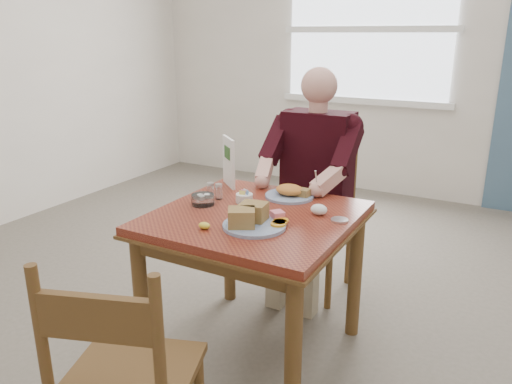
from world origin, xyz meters
The scene contains 16 objects.
floor centered at (0.00, 0.00, 0.00)m, with size 6.00×6.00×0.00m, color #5F584D.
wall_back centered at (0.00, 3.00, 1.40)m, with size 5.50×5.50×0.00m, color silver.
lemon_wedge centered at (-0.10, -0.28, 0.77)m, with size 0.06×0.04×0.03m, color yellow.
napkin centered at (0.27, 0.13, 0.78)m, with size 0.08×0.07×0.05m, color white.
metal_dish centered at (0.39, 0.10, 0.76)m, with size 0.08×0.08×0.01m, color silver.
window centered at (-0.40, 2.97, 1.60)m, with size 1.72×0.04×1.42m.
table centered at (0.00, 0.00, 0.64)m, with size 0.92×0.92×0.75m.
chair_far centered at (0.00, 0.80, 0.48)m, with size 0.42×0.42×0.95m.
chair_near centered at (0.04, -0.96, 0.48)m, with size 0.54×0.54×0.95m.
diner centered at (0.00, 0.71, 0.81)m, with size 0.53×0.56×1.39m.
near_plate centered at (0.07, -0.15, 0.78)m, with size 0.36×0.36×0.09m.
far_plate centered at (0.05, 0.30, 0.78)m, with size 0.27×0.27×0.07m.
caddy centered at (-0.12, 0.12, 0.77)m, with size 0.11×0.11×0.06m.
shakers centered at (-0.29, 0.10, 0.79)m, with size 0.09×0.04×0.08m.
creamer centered at (-0.29, -0.01, 0.78)m, with size 0.14×0.14×0.05m.
menu centered at (-0.35, 0.33, 0.89)m, with size 0.15×0.13×0.27m.
Camera 1 is at (1.07, -1.94, 1.56)m, focal length 35.00 mm.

